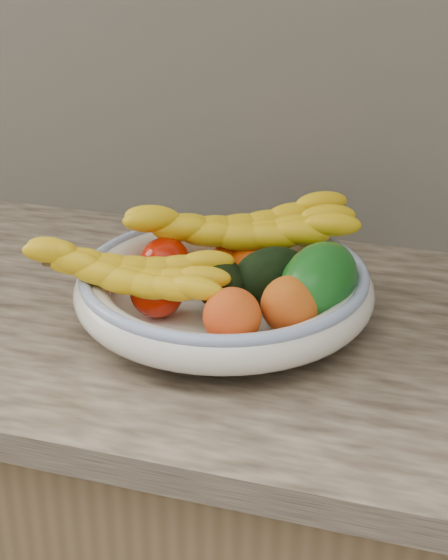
% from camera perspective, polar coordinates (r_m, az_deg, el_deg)
% --- Properties ---
extents(kitchen_counter, '(2.44, 0.66, 1.40)m').
position_cam_1_polar(kitchen_counter, '(1.42, 0.32, -17.96)').
color(kitchen_counter, brown).
rests_on(kitchen_counter, ground).
extents(fruit_bowl, '(0.39, 0.39, 0.08)m').
position_cam_1_polar(fruit_bowl, '(1.12, 0.00, -0.53)').
color(fruit_bowl, silver).
rests_on(fruit_bowl, kitchen_counter).
extents(clementine_back_left, '(0.06, 0.06, 0.04)m').
position_cam_1_polar(clementine_back_left, '(1.19, 0.24, 1.49)').
color(clementine_back_left, '#FF5405').
rests_on(clementine_back_left, fruit_bowl).
extents(clementine_back_right, '(0.06, 0.06, 0.05)m').
position_cam_1_polar(clementine_back_right, '(1.19, 3.17, 1.34)').
color(clementine_back_right, '#ED4C05').
rests_on(clementine_back_right, fruit_bowl).
extents(clementine_back_mid, '(0.06, 0.06, 0.05)m').
position_cam_1_polar(clementine_back_mid, '(1.18, 1.78, 1.19)').
color(clementine_back_mid, '#FE4F05').
rests_on(clementine_back_mid, fruit_bowl).
extents(tomato_left, '(0.08, 0.08, 0.06)m').
position_cam_1_polar(tomato_left, '(1.17, -3.93, 1.32)').
color(tomato_left, '#B91403').
rests_on(tomato_left, fruit_bowl).
extents(tomato_near_left, '(0.08, 0.08, 0.06)m').
position_cam_1_polar(tomato_near_left, '(1.08, -4.48, -0.86)').
color(tomato_near_left, '#BF1703').
rests_on(tomato_near_left, fruit_bowl).
extents(avocado_center, '(0.11, 0.12, 0.07)m').
position_cam_1_polar(avocado_center, '(1.10, -0.38, -0.09)').
color(avocado_center, black).
rests_on(avocado_center, fruit_bowl).
extents(avocado_right, '(0.13, 0.13, 0.08)m').
position_cam_1_polar(avocado_right, '(1.11, 3.15, 0.24)').
color(avocado_right, black).
rests_on(avocado_right, fruit_bowl).
extents(green_mango, '(0.14, 0.16, 0.12)m').
position_cam_1_polar(green_mango, '(1.08, 6.32, -0.15)').
color(green_mango, '#0F5414').
rests_on(green_mango, fruit_bowl).
extents(peach_front, '(0.09, 0.09, 0.07)m').
position_cam_1_polar(peach_front, '(1.01, 0.54, -2.44)').
color(peach_front, orange).
rests_on(peach_front, fruit_bowl).
extents(peach_right, '(0.08, 0.08, 0.07)m').
position_cam_1_polar(peach_right, '(1.03, 4.42, -1.66)').
color(peach_right, orange).
rests_on(peach_right, fruit_bowl).
extents(banana_bunch_back, '(0.35, 0.23, 0.09)m').
position_cam_1_polar(banana_bunch_back, '(1.18, 1.07, 3.02)').
color(banana_bunch_back, yellow).
rests_on(banana_bunch_back, fruit_bowl).
extents(banana_bunch_front, '(0.29, 0.15, 0.08)m').
position_cam_1_polar(banana_bunch_front, '(1.07, -6.52, 0.17)').
color(banana_bunch_front, yellow).
rests_on(banana_bunch_front, fruit_bowl).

